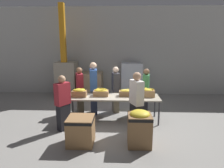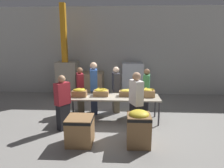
{
  "view_description": "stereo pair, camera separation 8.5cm",
  "coord_description": "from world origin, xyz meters",
  "px_view_note": "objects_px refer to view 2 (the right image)",
  "views": [
    {
      "loc": [
        0.22,
        -5.99,
        2.45
      ],
      "look_at": [
        -0.03,
        -0.09,
        1.19
      ],
      "focal_mm": 32.0,
      "sensor_mm": 36.0,
      "label": 1
    },
    {
      "loc": [
        0.31,
        -5.99,
        2.45
      ],
      "look_at": [
        -0.03,
        -0.09,
        1.19
      ],
      "focal_mm": 32.0,
      "sensor_mm": 36.0,
      "label": 2
    }
  ],
  "objects_px": {
    "pallet_stack_0": "(68,79)",
    "volunteer_3": "(63,103)",
    "volunteer_5": "(136,103)",
    "support_pillar": "(65,52)",
    "banana_box_0": "(79,92)",
    "pallet_stack_1": "(132,80)",
    "pallet_stack_2": "(92,85)",
    "banana_box_1": "(101,92)",
    "volunteer_2": "(80,90)",
    "sorting_table": "(113,98)",
    "volunteer_1": "(94,88)",
    "banana_box_3": "(148,92)",
    "volunteer_0": "(146,91)",
    "donation_bin_1": "(139,127)",
    "volunteer_4": "(116,90)",
    "banana_box_2": "(126,93)",
    "donation_bin_0": "(80,129)"
  },
  "relations": [
    {
      "from": "pallet_stack_0",
      "to": "volunteer_3",
      "type": "bearing_deg",
      "value": -76.95
    },
    {
      "from": "volunteer_5",
      "to": "support_pillar",
      "type": "height_order",
      "value": "support_pillar"
    },
    {
      "from": "banana_box_0",
      "to": "volunteer_3",
      "type": "height_order",
      "value": "volunteer_3"
    },
    {
      "from": "pallet_stack_1",
      "to": "pallet_stack_2",
      "type": "bearing_deg",
      "value": -173.17
    },
    {
      "from": "banana_box_1",
      "to": "volunteer_2",
      "type": "height_order",
      "value": "volunteer_2"
    },
    {
      "from": "sorting_table",
      "to": "volunteer_2",
      "type": "relative_size",
      "value": 1.8
    },
    {
      "from": "support_pillar",
      "to": "pallet_stack_1",
      "type": "xyz_separation_m",
      "value": [
        2.92,
        0.25,
        -1.24
      ]
    },
    {
      "from": "support_pillar",
      "to": "banana_box_0",
      "type": "bearing_deg",
      "value": -65.58
    },
    {
      "from": "volunteer_3",
      "to": "volunteer_1",
      "type": "bearing_deg",
      "value": 7.28
    },
    {
      "from": "banana_box_0",
      "to": "pallet_stack_1",
      "type": "xyz_separation_m",
      "value": [
        1.76,
        2.8,
        -0.14
      ]
    },
    {
      "from": "banana_box_3",
      "to": "pallet_stack_1",
      "type": "xyz_separation_m",
      "value": [
        -0.35,
        2.69,
        -0.14
      ]
    },
    {
      "from": "sorting_table",
      "to": "pallet_stack_1",
      "type": "bearing_deg",
      "value": 75.39
    },
    {
      "from": "pallet_stack_1",
      "to": "banana_box_3",
      "type": "bearing_deg",
      "value": -82.49
    },
    {
      "from": "volunteer_0",
      "to": "volunteer_2",
      "type": "height_order",
      "value": "volunteer_2"
    },
    {
      "from": "banana_box_1",
      "to": "volunteer_3",
      "type": "relative_size",
      "value": 0.3
    },
    {
      "from": "volunteer_1",
      "to": "volunteer_3",
      "type": "relative_size",
      "value": 1.14
    },
    {
      "from": "donation_bin_1",
      "to": "pallet_stack_0",
      "type": "height_order",
      "value": "pallet_stack_0"
    },
    {
      "from": "banana_box_0",
      "to": "volunteer_5",
      "type": "bearing_deg",
      "value": -23.59
    },
    {
      "from": "volunteer_4",
      "to": "banana_box_2",
      "type": "bearing_deg",
      "value": 14.09
    },
    {
      "from": "donation_bin_0",
      "to": "banana_box_0",
      "type": "bearing_deg",
      "value": 102.13
    },
    {
      "from": "pallet_stack_1",
      "to": "banana_box_2",
      "type": "bearing_deg",
      "value": -96.54
    },
    {
      "from": "sorting_table",
      "to": "volunteer_4",
      "type": "xyz_separation_m",
      "value": [
        0.06,
        0.8,
        0.07
      ]
    },
    {
      "from": "donation_bin_0",
      "to": "volunteer_0",
      "type": "bearing_deg",
      "value": 51.47
    },
    {
      "from": "volunteer_4",
      "to": "donation_bin_0",
      "type": "xyz_separation_m",
      "value": [
        -0.78,
        -2.33,
        -0.43
      ]
    },
    {
      "from": "volunteer_2",
      "to": "pallet_stack_0",
      "type": "xyz_separation_m",
      "value": [
        -0.99,
        2.02,
        -0.01
      ]
    },
    {
      "from": "pallet_stack_1",
      "to": "pallet_stack_0",
      "type": "bearing_deg",
      "value": -179.55
    },
    {
      "from": "volunteer_5",
      "to": "pallet_stack_0",
      "type": "xyz_separation_m",
      "value": [
        -2.83,
        3.52,
        -0.05
      ]
    },
    {
      "from": "volunteer_0",
      "to": "volunteer_3",
      "type": "bearing_deg",
      "value": -47.26
    },
    {
      "from": "banana_box_3",
      "to": "pallet_stack_0",
      "type": "distance_m",
      "value": 4.2
    },
    {
      "from": "sorting_table",
      "to": "banana_box_3",
      "type": "relative_size",
      "value": 6.8
    },
    {
      "from": "volunteer_1",
      "to": "volunteer_3",
      "type": "distance_m",
      "value": 1.52
    },
    {
      "from": "banana_box_3",
      "to": "volunteer_3",
      "type": "distance_m",
      "value": 2.57
    },
    {
      "from": "banana_box_3",
      "to": "donation_bin_1",
      "type": "xyz_separation_m",
      "value": [
        -0.38,
        -1.6,
        -0.44
      ]
    },
    {
      "from": "volunteer_4",
      "to": "support_pillar",
      "type": "bearing_deg",
      "value": -138.82
    },
    {
      "from": "volunteer_3",
      "to": "banana_box_0",
      "type": "bearing_deg",
      "value": 9.12
    },
    {
      "from": "pallet_stack_2",
      "to": "banana_box_2",
      "type": "bearing_deg",
      "value": -58.81
    },
    {
      "from": "banana_box_3",
      "to": "volunteer_2",
      "type": "relative_size",
      "value": 0.27
    },
    {
      "from": "support_pillar",
      "to": "pallet_stack_2",
      "type": "xyz_separation_m",
      "value": [
        1.12,
        0.03,
        -1.44
      ]
    },
    {
      "from": "volunteer_3",
      "to": "pallet_stack_0",
      "type": "xyz_separation_m",
      "value": [
        -0.81,
        3.48,
        0.01
      ]
    },
    {
      "from": "banana_box_2",
      "to": "volunteer_4",
      "type": "relative_size",
      "value": 0.27
    },
    {
      "from": "sorting_table",
      "to": "pallet_stack_2",
      "type": "height_order",
      "value": "pallet_stack_2"
    },
    {
      "from": "volunteer_0",
      "to": "volunteer_4",
      "type": "height_order",
      "value": "volunteer_4"
    },
    {
      "from": "pallet_stack_0",
      "to": "banana_box_2",
      "type": "bearing_deg",
      "value": -45.75
    },
    {
      "from": "banana_box_2",
      "to": "volunteer_2",
      "type": "bearing_deg",
      "value": 158.36
    },
    {
      "from": "banana_box_1",
      "to": "banana_box_2",
      "type": "height_order",
      "value": "banana_box_1"
    },
    {
      "from": "sorting_table",
      "to": "pallet_stack_0",
      "type": "relative_size",
      "value": 1.81
    },
    {
      "from": "sorting_table",
      "to": "volunteer_3",
      "type": "relative_size",
      "value": 1.84
    },
    {
      "from": "pallet_stack_1",
      "to": "donation_bin_1",
      "type": "bearing_deg",
      "value": -90.36
    },
    {
      "from": "banana_box_3",
      "to": "volunteer_1",
      "type": "height_order",
      "value": "volunteer_1"
    },
    {
      "from": "pallet_stack_0",
      "to": "pallet_stack_1",
      "type": "height_order",
      "value": "pallet_stack_0"
    }
  ]
}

